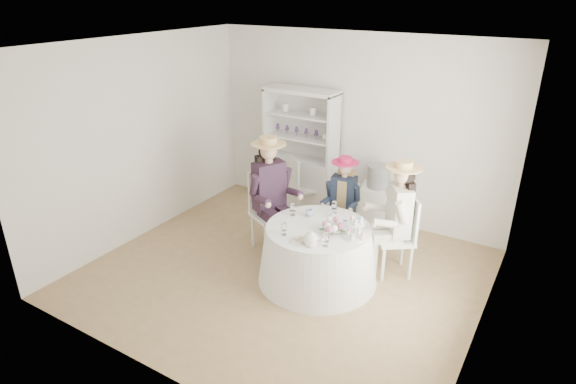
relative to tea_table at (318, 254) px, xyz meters
The scene contains 23 objects.
ground 0.55m from the tea_table, 166.19° to the right, with size 4.50×4.50×0.00m, color olive.
ceiling 2.39m from the tea_table, 166.19° to the right, with size 4.50×4.50×0.00m, color white.
wall_back 2.19m from the tea_table, 102.19° to the left, with size 4.50×4.50×0.00m, color silver.
wall_front 2.36m from the tea_table, 101.05° to the right, with size 4.50×4.50×0.00m, color silver.
wall_left 2.84m from the tea_table, behind, with size 4.50×4.50×0.00m, color silver.
wall_right 2.10m from the tea_table, ahead, with size 4.50×4.50×0.00m, color silver.
tea_table is the anchor object (origin of this frame).
hutch 2.07m from the tea_table, 125.34° to the left, with size 1.16×0.52×1.89m.
side_table 1.58m from the tea_table, 86.35° to the left, with size 0.43×0.43×0.67m, color silver.
hatbox 1.65m from the tea_table, 86.35° to the left, with size 0.31×0.31×0.31m, color black.
guest_left 1.07m from the tea_table, 159.59° to the left, with size 0.66×0.60×1.55m.
guest_mid 1.00m from the tea_table, 97.85° to the left, with size 0.46×0.48×1.25m.
guest_right 1.05m from the tea_table, 40.27° to the left, with size 0.63×0.59×1.46m.
spare_chair 1.77m from the tea_table, 126.39° to the left, with size 0.55×0.55×0.94m.
teacup_a 0.50m from the tea_table, 139.54° to the left, with size 0.09×0.09×0.07m, color white.
teacup_b 0.49m from the tea_table, 86.32° to the left, with size 0.07×0.07×0.06m, color white.
teacup_c 0.49m from the tea_table, 34.60° to the left, with size 0.09×0.09×0.07m, color white.
flower_bowl 0.43m from the tea_table, ahead, with size 0.20×0.20×0.05m, color white.
flower_arrangement 0.50m from the tea_table, 12.97° to the right, with size 0.21×0.21×0.08m.
table_teapot 0.61m from the tea_table, 72.70° to the right, with size 0.23×0.16×0.17m.
sandwich_plate 0.53m from the tea_table, 90.38° to the right, with size 0.26×0.26×0.06m.
cupcake_stand 0.64m from the tea_table, ahead, with size 0.26×0.26×0.24m.
stemware_set 0.43m from the tea_table, 45.00° to the right, with size 0.91×0.87×0.15m.
Camera 1 is at (2.67, -4.28, 3.26)m, focal length 30.00 mm.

